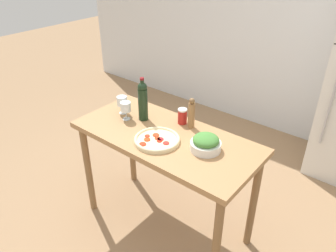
# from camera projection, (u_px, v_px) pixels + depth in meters

# --- Properties ---
(ground_plane) EXTENTS (14.00, 14.00, 0.00)m
(ground_plane) POSITION_uv_depth(u_px,v_px,m) (166.00, 223.00, 2.82)
(ground_plane) COLOR #9E7A56
(wall_back) EXTENTS (6.40, 0.08, 2.60)m
(wall_back) POSITION_uv_depth(u_px,v_px,m) (288.00, 24.00, 3.60)
(wall_back) COLOR silver
(wall_back) RESTS_ON ground_plane
(prep_counter) EXTENTS (1.39, 0.64, 0.90)m
(prep_counter) POSITION_uv_depth(u_px,v_px,m) (165.00, 149.00, 2.43)
(prep_counter) COLOR #A87A4C
(prep_counter) RESTS_ON ground_plane
(wine_bottle) EXTENTS (0.07, 0.07, 0.35)m
(wine_bottle) POSITION_uv_depth(u_px,v_px,m) (143.00, 100.00, 2.49)
(wine_bottle) COLOR black
(wine_bottle) RESTS_ON prep_counter
(wine_glass_near) EXTENTS (0.08, 0.08, 0.15)m
(wine_glass_near) POSITION_uv_depth(u_px,v_px,m) (126.00, 108.00, 2.52)
(wine_glass_near) COLOR silver
(wine_glass_near) RESTS_ON prep_counter
(wine_glass_far) EXTENTS (0.08, 0.08, 0.15)m
(wine_glass_far) POSITION_uv_depth(u_px,v_px,m) (122.00, 101.00, 2.61)
(wine_glass_far) COLOR silver
(wine_glass_far) RESTS_ON prep_counter
(pepper_mill) EXTENTS (0.05, 0.05, 0.24)m
(pepper_mill) POSITION_uv_depth(u_px,v_px,m) (191.00, 114.00, 2.41)
(pepper_mill) COLOR olive
(pepper_mill) RESTS_ON prep_counter
(salad_bowl) EXTENTS (0.21, 0.21, 0.12)m
(salad_bowl) POSITION_uv_depth(u_px,v_px,m) (206.00, 143.00, 2.18)
(salad_bowl) COLOR white
(salad_bowl) RESTS_ON prep_counter
(homemade_pizza) EXTENTS (0.32, 0.32, 0.03)m
(homemade_pizza) POSITION_uv_depth(u_px,v_px,m) (157.00, 140.00, 2.28)
(homemade_pizza) COLOR beige
(homemade_pizza) RESTS_ON prep_counter
(salt_canister) EXTENTS (0.07, 0.07, 0.12)m
(salt_canister) POSITION_uv_depth(u_px,v_px,m) (182.00, 116.00, 2.49)
(salt_canister) COLOR #B2231E
(salt_canister) RESTS_ON prep_counter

